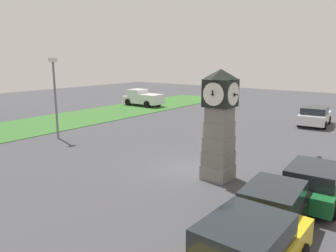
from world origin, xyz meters
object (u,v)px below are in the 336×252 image
at_px(bollard_near_tower, 318,167).
at_px(car_near_tower, 274,206).
at_px(car_navy_sedan, 248,249).
at_px(pickup_truck, 143,98).
at_px(clock_tower, 219,124).
at_px(bollard_far_row, 287,183).
at_px(bollard_mid_row, 304,175).
at_px(car_far_lot, 315,116).
at_px(car_by_building, 314,182).
at_px(bollard_end_row, 282,194).
at_px(street_lamp_near_road, 55,92).

distance_m(bollard_near_tower, car_near_tower, 5.61).
relative_size(bollard_near_tower, car_navy_sedan, 0.25).
bearing_deg(pickup_truck, clock_tower, -129.81).
height_order(clock_tower, bollard_far_row, clock_tower).
relative_size(bollard_far_row, pickup_truck, 0.22).
xyz_separation_m(car_near_tower, pickup_truck, (17.76, 21.53, 0.17)).
height_order(bollard_near_tower, pickup_truck, pickup_truck).
xyz_separation_m(bollard_mid_row, car_near_tower, (-4.25, -0.25, 0.26)).
distance_m(clock_tower, bollard_far_row, 3.65).
bearing_deg(car_far_lot, car_near_tower, -169.81).
distance_m(bollard_mid_row, bollard_far_row, 1.53).
bearing_deg(car_by_building, pickup_truck, 56.13).
distance_m(bollard_end_row, car_by_building, 1.64).
relative_size(bollard_mid_row, pickup_truck, 0.20).
distance_m(bollard_far_row, car_far_lot, 15.58).
height_order(bollard_far_row, car_near_tower, car_near_tower).
relative_size(bollard_mid_row, bollard_end_row, 0.93).
bearing_deg(street_lamp_near_road, car_by_building, -89.50).
height_order(bollard_end_row, car_far_lot, car_far_lot).
distance_m(bollard_near_tower, bollard_end_row, 4.07).
height_order(bollard_mid_row, bollard_far_row, bollard_far_row).
height_order(car_near_tower, car_far_lot, car_far_lot).
relative_size(car_near_tower, car_far_lot, 0.95).
xyz_separation_m(car_navy_sedan, car_by_building, (5.87, -0.07, -0.09)).
relative_size(bollard_mid_row, car_by_building, 0.22).
distance_m(car_far_lot, pickup_truck, 18.29).
distance_m(bollard_near_tower, car_navy_sedan, 8.49).
relative_size(bollard_near_tower, car_near_tower, 0.26).
bearing_deg(street_lamp_near_road, car_near_tower, -100.22).
distance_m(car_by_building, pickup_truck, 26.47).
bearing_deg(street_lamp_near_road, bollard_end_row, -94.81).
bearing_deg(car_near_tower, bollard_far_row, 9.89).
xyz_separation_m(bollard_mid_row, car_by_building, (-1.25, -0.70, 0.24)).
xyz_separation_m(bollard_near_tower, car_near_tower, (-5.61, -0.02, 0.22)).
bearing_deg(street_lamp_near_road, car_navy_sedan, -109.40).
xyz_separation_m(clock_tower, bollard_end_row, (-1.23, -3.28, -1.97)).
relative_size(car_navy_sedan, street_lamp_near_road, 0.79).
bearing_deg(bollard_end_row, car_by_building, -26.63).
distance_m(bollard_end_row, pickup_truck, 26.73).
height_order(car_by_building, car_far_lot, car_far_lot).
bearing_deg(pickup_truck, car_far_lot, -89.05).
xyz_separation_m(clock_tower, bollard_far_row, (-0.04, -3.08, -1.96)).
height_order(bollard_near_tower, car_by_building, car_by_building).
relative_size(bollard_end_row, street_lamp_near_road, 0.20).
height_order(bollard_end_row, street_lamp_near_road, street_lamp_near_road).
bearing_deg(bollard_end_row, street_lamp_near_road, 85.19).
height_order(bollard_mid_row, car_far_lot, car_far_lot).
relative_size(bollard_near_tower, bollard_far_row, 0.98).
bearing_deg(bollard_far_row, pickup_truck, 54.49).
height_order(bollard_mid_row, car_near_tower, car_near_tower).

